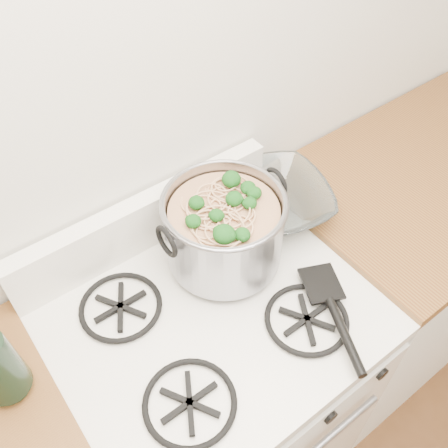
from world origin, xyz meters
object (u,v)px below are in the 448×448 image
spatula (322,282)px  glass_bowl (271,206)px  stock_pot (224,229)px  gas_range (216,395)px

spatula → glass_bowl: bearing=100.1°
spatula → stock_pot: bearing=145.4°
spatula → gas_range: bearing=-176.5°
stock_pot → spatula: bearing=-58.8°
gas_range → spatula: bearing=-20.7°
stock_pot → glass_bowl: (0.20, 0.05, -0.08)m
stock_pot → gas_range: bearing=-135.0°
gas_range → glass_bowl: glass_bowl is taller
spatula → glass_bowl: glass_bowl is taller
spatula → glass_bowl: 0.28m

